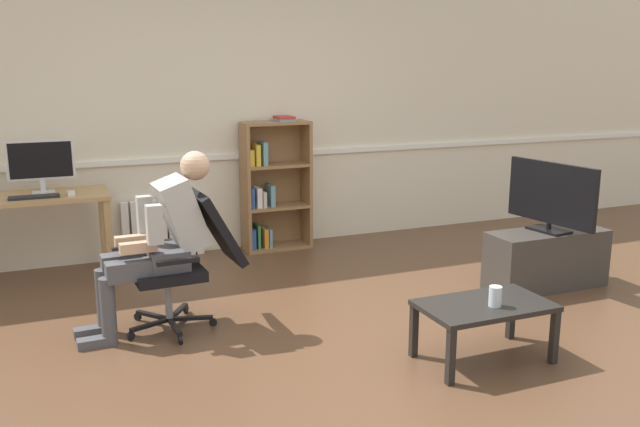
{
  "coord_description": "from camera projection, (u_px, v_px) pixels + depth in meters",
  "views": [
    {
      "loc": [
        -1.76,
        -3.76,
        1.84
      ],
      "look_at": [
        0.15,
        0.85,
        0.7
      ],
      "focal_mm": 38.0,
      "sensor_mm": 36.0,
      "label": 1
    }
  ],
  "objects": [
    {
      "name": "tv_screen",
      "position": [
        551.0,
        196.0,
        5.44
      ],
      "size": [
        0.25,
        0.85,
        0.56
      ],
      "rotation": [
        0.0,
        0.0,
        1.72
      ],
      "color": "black",
      "rests_on": "tv_stand"
    },
    {
      "name": "back_wall",
      "position": [
        234.0,
        111.0,
        6.54
      ],
      "size": [
        12.0,
        0.13,
        2.7
      ],
      "color": "beige",
      "rests_on": "ground_plane"
    },
    {
      "name": "office_chair",
      "position": [
        190.0,
        254.0,
        4.7
      ],
      "size": [
        0.85,
        0.62,
        0.95
      ],
      "rotation": [
        0.0,
        0.0,
        -1.52
      ],
      "color": "black",
      "rests_on": "ground_plane"
    },
    {
      "name": "drinking_glass",
      "position": [
        495.0,
        296.0,
        4.1
      ],
      "size": [
        0.08,
        0.08,
        0.13
      ],
      "primitive_type": "cylinder",
      "color": "silver",
      "rests_on": "coffee_table"
    },
    {
      "name": "ground_plane",
      "position": [
        348.0,
        345.0,
        4.45
      ],
      "size": [
        18.0,
        18.0,
        0.0
      ],
      "primitive_type": "plane",
      "color": "brown"
    },
    {
      "name": "person_seated",
      "position": [
        160.0,
        238.0,
        4.58
      ],
      "size": [
        0.96,
        0.4,
        1.24
      ],
      "rotation": [
        0.0,
        0.0,
        -1.52
      ],
      "color": "#4C4C51",
      "rests_on": "ground_plane"
    },
    {
      "name": "keyboard",
      "position": [
        34.0,
        197.0,
        5.4
      ],
      "size": [
        0.38,
        0.12,
        0.02
      ],
      "primitive_type": "cube",
      "color": "black",
      "rests_on": "computer_desk"
    },
    {
      "name": "imac_monitor",
      "position": [
        41.0,
        162.0,
        5.57
      ],
      "size": [
        0.53,
        0.14,
        0.44
      ],
      "color": "silver",
      "rests_on": "computer_desk"
    },
    {
      "name": "computer_desk",
      "position": [
        39.0,
        209.0,
        5.57
      ],
      "size": [
        1.11,
        0.59,
        0.76
      ],
      "color": "tan",
      "rests_on": "ground_plane"
    },
    {
      "name": "bookshelf",
      "position": [
        272.0,
        187.0,
        6.63
      ],
      "size": [
        0.66,
        0.29,
        1.31
      ],
      "color": "olive",
      "rests_on": "ground_plane"
    },
    {
      "name": "coffee_table",
      "position": [
        485.0,
        311.0,
        4.18
      ],
      "size": [
        0.81,
        0.48,
        0.37
      ],
      "color": "black",
      "rests_on": "ground_plane"
    },
    {
      "name": "computer_mouse",
      "position": [
        71.0,
        193.0,
        5.53
      ],
      "size": [
        0.06,
        0.1,
        0.03
      ],
      "primitive_type": "cube",
      "color": "white",
      "rests_on": "computer_desk"
    },
    {
      "name": "radiator",
      "position": [
        163.0,
        228.0,
        6.4
      ],
      "size": [
        0.75,
        0.08,
        0.56
      ],
      "color": "white",
      "rests_on": "ground_plane"
    },
    {
      "name": "tv_stand",
      "position": [
        546.0,
        259.0,
        5.56
      ],
      "size": [
        1.01,
        0.37,
        0.48
      ],
      "color": "#3D3833",
      "rests_on": "ground_plane"
    }
  ]
}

